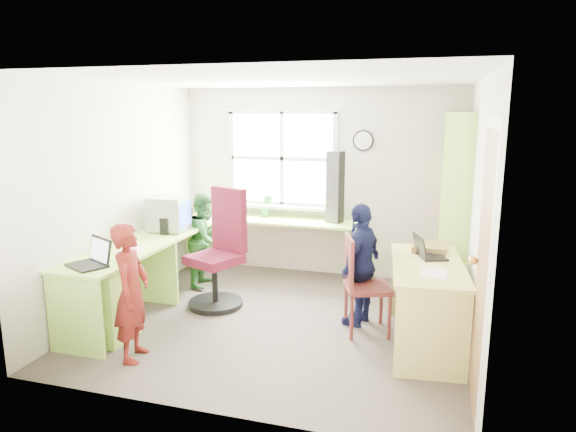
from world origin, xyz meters
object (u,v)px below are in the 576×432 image
object	(u,v)px
right_desk	(427,286)
potted_plant	(266,206)
l_desk	(151,276)
cd_tower	(335,187)
wooden_chair	(360,281)
person_red	(132,293)
swivel_chair	(220,256)
bookshelf	(454,212)
person_navy	(361,264)
person_green	(206,239)
crt_monitor	(169,214)
laptop_right	(427,252)
laptop_left	(92,259)

from	to	relation	value
right_desk	potted_plant	size ratio (longest dim) A/B	4.71
l_desk	cd_tower	distance (m)	2.44
l_desk	potted_plant	world-z (taller)	potted_plant
right_desk	wooden_chair	bearing A→B (deg)	164.78
right_desk	person_red	xyz separation A→B (m)	(-2.41, -0.98, 0.04)
l_desk	right_desk	distance (m)	2.73
swivel_chair	wooden_chair	world-z (taller)	swivel_chair
bookshelf	person_navy	distance (m)	1.38
right_desk	person_green	bearing A→B (deg)	153.96
right_desk	person_navy	xyz separation A→B (m)	(-0.64, 0.32, 0.05)
bookshelf	crt_monitor	world-z (taller)	bookshelf
l_desk	person_green	distance (m)	1.12
cd_tower	bookshelf	bearing A→B (deg)	8.40
laptop_right	wooden_chair	bearing A→B (deg)	79.92
person_red	crt_monitor	bearing A→B (deg)	5.27
crt_monitor	laptop_right	size ratio (longest dim) A/B	1.14
person_navy	swivel_chair	bearing A→B (deg)	-76.43
laptop_right	potted_plant	bearing A→B (deg)	35.09
laptop_left	person_green	distance (m)	1.81
potted_plant	person_red	xyz separation A→B (m)	(-0.33, -2.61, -0.30)
right_desk	swivel_chair	size ratio (longest dim) A/B	1.09
laptop_left	potted_plant	size ratio (longest dim) A/B	1.51
swivel_chair	person_red	world-z (taller)	swivel_chair
potted_plant	person_green	distance (m)	0.93
swivel_chair	crt_monitor	bearing A→B (deg)	-170.41
wooden_chair	person_green	bearing A→B (deg)	138.12
right_desk	swivel_chair	distance (m)	2.24
laptop_left	laptop_right	world-z (taller)	laptop_left
wooden_chair	laptop_right	world-z (taller)	laptop_right
right_desk	person_red	bearing A→B (deg)	-163.81
person_green	person_navy	bearing A→B (deg)	-111.19
laptop_left	swivel_chair	bearing A→B (deg)	87.23
bookshelf	cd_tower	size ratio (longest dim) A/B	2.38
right_desk	potted_plant	xyz separation A→B (m)	(-2.08, 1.64, 0.34)
right_desk	person_green	xyz separation A→B (m)	(-2.63, 0.96, 0.01)
laptop_right	person_green	size ratio (longest dim) A/B	0.33
bookshelf	person_green	world-z (taller)	bookshelf
l_desk	potted_plant	bearing A→B (deg)	69.98
laptop_left	laptop_right	distance (m)	3.06
person_green	person_navy	world-z (taller)	person_navy
laptop_left	person_navy	world-z (taller)	person_navy
bookshelf	laptop_left	xyz separation A→B (m)	(-3.13, -2.14, -0.19)
crt_monitor	potted_plant	world-z (taller)	crt_monitor
l_desk	wooden_chair	bearing A→B (deg)	6.65
crt_monitor	cd_tower	world-z (taller)	cd_tower
swivel_chair	person_red	distance (m)	1.40
crt_monitor	person_red	xyz separation A→B (m)	(0.49, -1.56, -0.35)
crt_monitor	laptop_left	xyz separation A→B (m)	(0.00, -1.39, -0.14)
wooden_chair	laptop_right	bearing A→B (deg)	-8.67
potted_plant	right_desk	bearing A→B (deg)	-38.23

